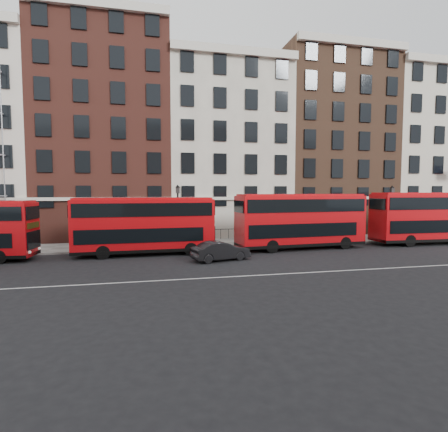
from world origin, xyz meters
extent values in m
plane|color=black|center=(0.00, 0.00, 0.00)|extent=(120.00, 120.00, 0.00)
cube|color=gray|center=(0.00, 10.50, 0.07)|extent=(80.00, 5.00, 0.15)
cube|color=gray|center=(0.00, 8.00, 0.08)|extent=(80.00, 0.30, 0.16)
cube|color=white|center=(0.00, -2.00, 0.01)|extent=(70.00, 0.12, 0.01)
cube|color=brown|center=(-12.80, 18.00, 11.00)|extent=(12.80, 10.00, 22.00)
cube|color=beige|center=(-12.80, 12.75, 21.60)|extent=(12.80, 0.50, 0.80)
cube|color=#A39F90|center=(0.00, 18.00, 9.50)|extent=(12.80, 10.00, 19.00)
cube|color=beige|center=(0.00, 12.75, 18.60)|extent=(12.80, 0.50, 0.80)
cube|color=brown|center=(12.80, 18.00, 10.50)|extent=(12.80, 10.00, 21.00)
cube|color=beige|center=(12.80, 12.75, 20.60)|extent=(12.80, 0.50, 0.80)
cube|color=beige|center=(25.60, 18.00, 10.00)|extent=(12.80, 10.00, 20.00)
cube|color=black|center=(-16.61, 5.73, 1.48)|extent=(0.29, 2.10, 1.24)
cube|color=black|center=(-16.61, 5.73, 2.51)|extent=(0.26, 1.82, 0.40)
cylinder|color=black|center=(-18.30, 6.98, 0.48)|extent=(0.98, 0.36, 0.96)
cube|color=#BB090E|center=(-8.93, 6.24, 2.32)|extent=(10.52, 2.75, 3.94)
cube|color=black|center=(-8.93, 6.24, 0.47)|extent=(10.52, 2.79, 0.24)
cube|color=black|center=(-9.23, 6.23, 1.64)|extent=(9.33, 2.80, 1.05)
cube|color=black|center=(-8.93, 6.24, 3.54)|extent=(10.12, 2.82, 1.00)
cube|color=#BB090E|center=(-8.93, 6.24, 4.33)|extent=(10.22, 2.54, 0.18)
cube|color=black|center=(-3.66, 6.37, 1.54)|extent=(0.13, 2.19, 1.30)
cube|color=black|center=(-3.66, 6.37, 2.61)|extent=(0.13, 1.89, 0.42)
cylinder|color=black|center=(-5.52, 5.21, 0.50)|extent=(1.00, 0.30, 1.00)
cylinder|color=black|center=(-5.57, 7.44, 0.50)|extent=(1.00, 0.30, 1.00)
cylinder|color=black|center=(-11.89, 5.05, 0.50)|extent=(1.00, 0.30, 1.00)
cylinder|color=black|center=(-11.95, 7.28, 0.50)|extent=(1.00, 0.30, 1.00)
cube|color=#BB090E|center=(3.98, 6.24, 2.45)|extent=(11.21, 3.41, 4.16)
cube|color=black|center=(3.98, 6.24, 0.49)|extent=(11.21, 3.45, 0.25)
cube|color=black|center=(3.66, 6.22, 1.74)|extent=(9.95, 3.41, 1.10)
cube|color=black|center=(3.98, 6.24, 3.73)|extent=(10.79, 3.47, 1.05)
cube|color=#BB090E|center=(3.98, 6.24, 4.58)|extent=(10.88, 3.18, 0.19)
cube|color=black|center=(9.53, 6.64, 1.63)|extent=(0.25, 2.31, 1.37)
cube|color=black|center=(9.53, 6.64, 2.76)|extent=(0.23, 2.00, 0.44)
cylinder|color=black|center=(7.63, 5.32, 0.53)|extent=(1.07, 0.37, 1.05)
cylinder|color=black|center=(7.46, 7.67, 0.53)|extent=(1.07, 0.37, 1.05)
cylinder|color=black|center=(0.91, 4.84, 0.53)|extent=(1.07, 0.37, 1.05)
cylinder|color=black|center=(0.74, 7.19, 0.53)|extent=(1.07, 0.37, 1.05)
cube|color=#BB090E|center=(17.11, 6.24, 2.51)|extent=(11.39, 3.00, 4.26)
cube|color=black|center=(17.11, 6.24, 0.51)|extent=(11.39, 3.04, 0.26)
cube|color=black|center=(16.79, 6.25, 1.78)|extent=(10.10, 3.05, 1.13)
cube|color=black|center=(17.11, 6.24, 3.83)|extent=(10.96, 3.07, 1.08)
cube|color=#BB090E|center=(17.11, 6.24, 4.69)|extent=(11.06, 2.77, 0.19)
cylinder|color=black|center=(13.85, 5.12, 0.54)|extent=(1.09, 0.33, 1.08)
cylinder|color=black|center=(13.91, 7.53, 0.54)|extent=(1.09, 0.33, 1.08)
imported|color=black|center=(-3.69, 2.80, 0.69)|extent=(4.40, 2.47, 1.37)
cylinder|color=black|center=(-6.15, 8.93, 2.45)|extent=(0.14, 0.14, 4.60)
cylinder|color=black|center=(-6.15, 8.93, 0.45)|extent=(0.32, 0.32, 0.60)
cube|color=#262626|center=(-6.15, 8.93, 5.00)|extent=(0.32, 0.32, 0.55)
cone|color=black|center=(-6.15, 8.93, 5.35)|extent=(0.44, 0.44, 0.25)
cylinder|color=black|center=(14.79, 8.80, 2.45)|extent=(0.14, 0.14, 4.60)
cylinder|color=black|center=(14.79, 8.80, 0.45)|extent=(0.32, 0.32, 0.60)
cube|color=#262626|center=(14.79, 8.80, 5.00)|extent=(0.32, 0.32, 0.55)
cone|color=black|center=(14.79, 8.80, 5.35)|extent=(0.44, 0.44, 0.25)
camera|label=1|loc=(-8.75, -21.14, 4.87)|focal=28.00mm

